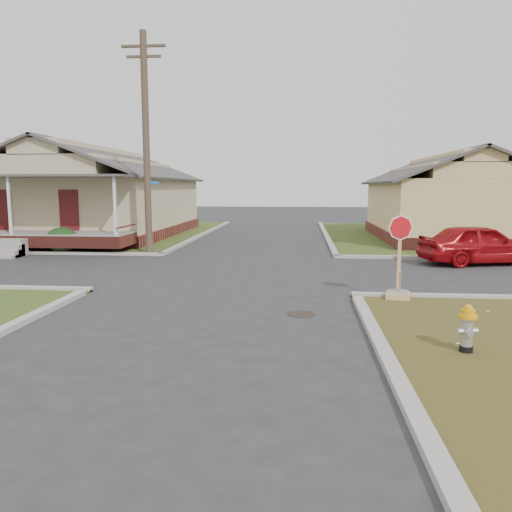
# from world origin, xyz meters

# --- Properties ---
(ground) EXTENTS (120.00, 120.00, 0.00)m
(ground) POSITION_xyz_m (0.00, 0.00, 0.00)
(ground) COLOR #2A2A2C
(ground) RESTS_ON ground
(verge_far_left) EXTENTS (19.00, 19.00, 0.05)m
(verge_far_left) POSITION_xyz_m (-13.00, 18.00, 0.03)
(verge_far_left) COLOR #2E4719
(verge_far_left) RESTS_ON ground
(curbs) EXTENTS (80.00, 40.00, 0.12)m
(curbs) POSITION_xyz_m (0.00, 5.00, 0.00)
(curbs) COLOR #A69F96
(curbs) RESTS_ON ground
(manhole) EXTENTS (0.64, 0.64, 0.01)m
(manhole) POSITION_xyz_m (2.20, -0.50, 0.01)
(manhole) COLOR black
(manhole) RESTS_ON ground
(corner_house) EXTENTS (10.10, 15.50, 5.30)m
(corner_house) POSITION_xyz_m (-10.00, 16.68, 2.28)
(corner_house) COLOR maroon
(corner_house) RESTS_ON ground
(side_house_yellow) EXTENTS (7.60, 11.60, 4.70)m
(side_house_yellow) POSITION_xyz_m (10.00, 16.50, 2.19)
(side_house_yellow) COLOR maroon
(side_house_yellow) RESTS_ON ground
(utility_pole) EXTENTS (1.80, 0.28, 9.00)m
(utility_pole) POSITION_xyz_m (-4.20, 8.90, 4.66)
(utility_pole) COLOR #473529
(utility_pole) RESTS_ON ground
(fire_hydrant) EXTENTS (0.31, 0.31, 0.83)m
(fire_hydrant) POSITION_xyz_m (5.00, -2.95, 0.50)
(fire_hydrant) COLOR black
(fire_hydrant) RESTS_ON ground
(stop_sign) EXTENTS (0.60, 0.58, 2.11)m
(stop_sign) POSITION_xyz_m (4.62, 1.15, 0.50)
(stop_sign) COLOR tan
(stop_sign) RESTS_ON ground
(red_sedan) EXTENTS (4.65, 2.69, 1.49)m
(red_sedan) POSITION_xyz_m (8.72, 7.47, 0.74)
(red_sedan) COLOR #9F0B11
(red_sedan) RESTS_ON ground
(hedge_right) EXTENTS (1.42, 1.16, 1.08)m
(hedge_right) POSITION_xyz_m (-8.02, 8.93, 0.59)
(hedge_right) COLOR black
(hedge_right) RESTS_ON verge_far_left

